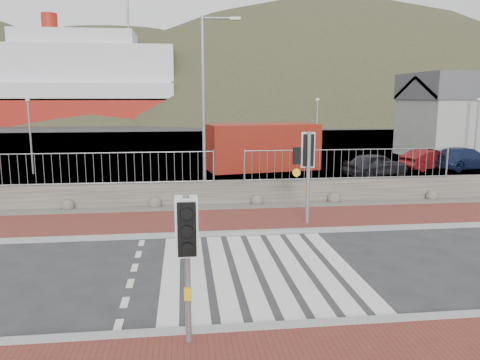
{
  "coord_description": "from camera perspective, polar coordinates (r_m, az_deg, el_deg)",
  "views": [
    {
      "loc": [
        -1.74,
        -10.71,
        4.14
      ],
      "look_at": [
        -0.08,
        3.0,
        1.7
      ],
      "focal_mm": 35.0,
      "sensor_mm": 36.0,
      "label": 1
    }
  ],
  "objects": [
    {
      "name": "traffic_signal_far",
      "position": [
        15.17,
        8.22,
        2.65
      ],
      "size": [
        0.74,
        0.3,
        3.07
      ],
      "rotation": [
        0.0,
        0.0,
        3.06
      ],
      "color": "gray",
      "rests_on": "ground"
    },
    {
      "name": "ground",
      "position": [
        11.61,
        2.19,
        -10.88
      ],
      "size": [
        220.0,
        220.0,
        0.0
      ],
      "primitive_type": "plane",
      "color": "#28282B",
      "rests_on": "ground"
    },
    {
      "name": "railing",
      "position": [
        18.09,
        -1.35,
        2.65
      ],
      "size": [
        18.07,
        0.07,
        1.22
      ],
      "color": "gray",
      "rests_on": "stone_wall"
    },
    {
      "name": "quay",
      "position": [
        38.87,
        -4.32,
        3.88
      ],
      "size": [
        120.0,
        40.0,
        0.5
      ],
      "primitive_type": "cube",
      "color": "#4C4C4F",
      "rests_on": "ground"
    },
    {
      "name": "car_a",
      "position": [
        26.0,
        16.22,
        1.84
      ],
      "size": [
        3.91,
        2.54,
        1.24
      ],
      "primitive_type": "imported",
      "rotation": [
        0.0,
        0.0,
        1.89
      ],
      "color": "black",
      "rests_on": "ground"
    },
    {
      "name": "kerb_far",
      "position": [
        14.41,
        0.3,
        -6.47
      ],
      "size": [
        40.0,
        0.25,
        0.12
      ],
      "primitive_type": "cube",
      "color": "gray",
      "rests_on": "ground"
    },
    {
      "name": "zebra_crossing",
      "position": [
        11.61,
        2.19,
        -10.85
      ],
      "size": [
        4.62,
        5.6,
        0.01
      ],
      "color": "silver",
      "rests_on": "ground"
    },
    {
      "name": "traffic_signal_near",
      "position": [
        7.7,
        -6.5,
        -7.18
      ],
      "size": [
        0.37,
        0.22,
        2.6
      ],
      "rotation": [
        0.0,
        0.0,
        0.01
      ],
      "color": "gray",
      "rests_on": "ground"
    },
    {
      "name": "gravel_strip",
      "position": [
        17.78,
        -1.12,
        -3.35
      ],
      "size": [
        40.0,
        1.5,
        0.06
      ],
      "primitive_type": "cube",
      "color": "#59544C",
      "rests_on": "ground"
    },
    {
      "name": "sidewalk_far",
      "position": [
        15.85,
        -0.38,
        -4.98
      ],
      "size": [
        40.0,
        3.0,
        0.08
      ],
      "primitive_type": "cube",
      "color": "brown",
      "rests_on": "ground"
    },
    {
      "name": "shipping_container",
      "position": [
        27.28,
        2.71,
        4.08
      ],
      "size": [
        6.7,
        3.73,
        2.64
      ],
      "primitive_type": "cube",
      "rotation": [
        0.0,
        0.0,
        0.18
      ],
      "color": "maroon",
      "rests_on": "ground"
    },
    {
      "name": "ferry",
      "position": [
        81.89,
        -23.54,
        10.06
      ],
      "size": [
        50.0,
        16.0,
        20.0
      ],
      "color": "maroon",
      "rests_on": "ground"
    },
    {
      "name": "hills_backdrop",
      "position": [
        102.64,
        -1.93,
        -5.35
      ],
      "size": [
        254.0,
        90.0,
        100.0
      ],
      "color": "#2C321E",
      "rests_on": "ground"
    },
    {
      "name": "stone_wall",
      "position": [
        18.46,
        -1.37,
        -1.51
      ],
      "size": [
        40.0,
        0.6,
        0.9
      ],
      "primitive_type": "cube",
      "color": "#4C463E",
      "rests_on": "ground"
    },
    {
      "name": "car_b",
      "position": [
        29.29,
        22.11,
        2.32
      ],
      "size": [
        3.8,
        2.28,
        1.18
      ],
      "primitive_type": "imported",
      "rotation": [
        0.0,
        0.0,
        1.88
      ],
      "color": "#5C0D0E",
      "rests_on": "ground"
    },
    {
      "name": "streetlight",
      "position": [
        18.82,
        -4.1,
        9.8
      ],
      "size": [
        1.54,
        0.35,
        7.24
      ],
      "rotation": [
        0.0,
        0.0,
        -0.12
      ],
      "color": "gray",
      "rests_on": "ground"
    },
    {
      "name": "water",
      "position": [
        73.74,
        -5.59,
        6.76
      ],
      "size": [
        220.0,
        50.0,
        0.05
      ],
      "primitive_type": "cube",
      "color": "#3F4C54",
      "rests_on": "ground"
    },
    {
      "name": "kerb_near",
      "position": [
        8.9,
        5.39,
        -17.4
      ],
      "size": [
        40.0,
        0.25,
        0.12
      ],
      "primitive_type": "cube",
      "color": "gray",
      "rests_on": "ground"
    },
    {
      "name": "car_c",
      "position": [
        30.29,
        25.67,
        2.4
      ],
      "size": [
        4.73,
        2.89,
        1.28
      ],
      "primitive_type": "imported",
      "rotation": [
        0.0,
        0.0,
        1.84
      ],
      "color": "#151E41",
      "rests_on": "ground"
    }
  ]
}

